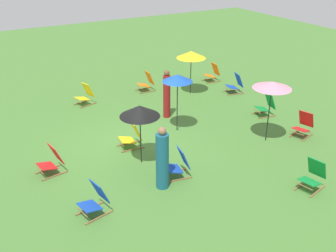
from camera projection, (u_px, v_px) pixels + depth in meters
name	position (u px, v px, depth m)	size (l,w,h in m)	color
ground_plane	(134.00, 149.00, 12.04)	(40.00, 40.00, 0.00)	#477A33
deckchair_0	(85.00, 95.00, 15.14)	(0.67, 0.86, 0.83)	olive
deckchair_1	(95.00, 200.00, 9.08)	(0.63, 0.84, 0.83)	olive
deckchair_3	(235.00, 84.00, 16.26)	(0.64, 0.85, 0.83)	olive
deckchair_4	(52.00, 161.00, 10.66)	(0.59, 0.83, 0.83)	olive
deckchair_5	(213.00, 73.00, 17.60)	(0.53, 0.79, 0.83)	olive
deckchair_6	(266.00, 106.00, 14.18)	(0.60, 0.83, 0.83)	olive
deckchair_7	(132.00, 136.00, 12.00)	(0.54, 0.80, 0.83)	olive
deckchair_8	(313.00, 176.00, 10.00)	(0.63, 0.85, 0.83)	olive
deckchair_9	(147.00, 82.00, 16.49)	(0.49, 0.77, 0.83)	olive
deckchair_10	(178.00, 164.00, 10.51)	(0.60, 0.83, 0.83)	olive
deckchair_11	(303.00, 125.00, 12.71)	(0.67, 0.86, 0.83)	olive
umbrella_0	(272.00, 85.00, 11.74)	(1.19, 1.19, 2.00)	black
umbrella_1	(140.00, 111.00, 10.62)	(1.13, 1.13, 1.79)	black
umbrella_2	(178.00, 78.00, 12.40)	(0.99, 0.99, 1.98)	black
umbrella_3	(191.00, 55.00, 15.62)	(1.20, 1.20, 1.80)	black
person_0	(167.00, 95.00, 13.83)	(0.36, 0.36, 1.77)	maroon
person_1	(162.00, 160.00, 9.86)	(0.47, 0.47, 1.74)	#195972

